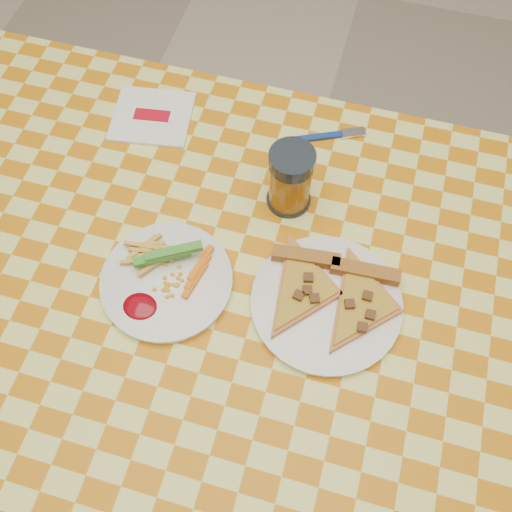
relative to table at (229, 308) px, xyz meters
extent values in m
plane|color=beige|center=(0.00, 0.00, -0.68)|extent=(8.00, 8.00, 0.00)
cylinder|color=white|center=(-0.54, 0.34, -0.33)|extent=(0.06, 0.06, 0.71)
cylinder|color=white|center=(0.54, 0.34, -0.33)|extent=(0.06, 0.06, 0.71)
cube|color=brown|center=(0.00, 0.00, 0.05)|extent=(1.20, 0.80, 0.04)
cylinder|color=white|center=(-0.09, -0.01, 0.08)|extent=(0.22, 0.22, 0.01)
cylinder|color=white|center=(0.16, 0.02, 0.08)|extent=(0.26, 0.26, 0.01)
cube|color=#135C0E|center=(-0.10, 0.02, 0.11)|extent=(0.09, 0.07, 0.02)
cube|color=orange|center=(-0.05, 0.01, 0.09)|extent=(0.06, 0.08, 0.01)
ellipsoid|color=maroon|center=(-0.12, -0.07, 0.09)|extent=(0.05, 0.05, 0.01)
cube|color=#AF7E27|center=(0.11, 0.08, 0.10)|extent=(0.11, 0.03, 0.02)
cube|color=#AF7E27|center=(0.20, 0.08, 0.10)|extent=(0.11, 0.03, 0.02)
cylinder|color=black|center=(0.05, 0.19, 0.08)|extent=(0.08, 0.08, 0.01)
cylinder|color=#92500F|center=(0.05, 0.19, 0.12)|extent=(0.07, 0.07, 0.10)
cylinder|color=black|center=(0.05, 0.19, 0.19)|extent=(0.07, 0.07, 0.02)
cube|color=white|center=(-0.24, 0.30, 0.08)|extent=(0.16, 0.15, 0.01)
cube|color=#B40A1D|center=(-0.24, 0.30, 0.08)|extent=(0.07, 0.04, 0.00)
cube|color=navy|center=(0.07, 0.34, 0.08)|extent=(0.10, 0.05, 0.01)
cube|color=white|center=(0.13, 0.37, 0.08)|extent=(0.05, 0.04, 0.00)
camera|label=1|loc=(0.15, -0.35, 0.89)|focal=40.00mm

